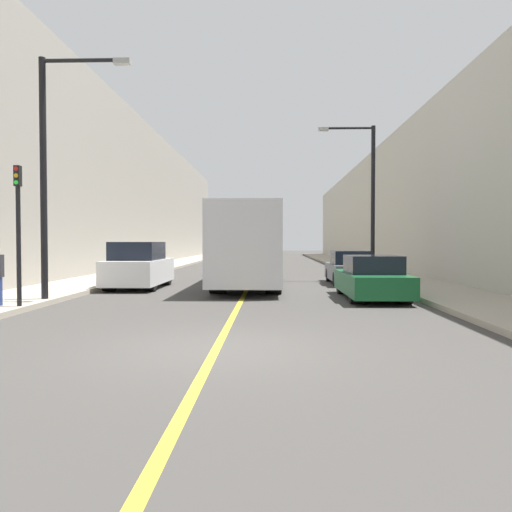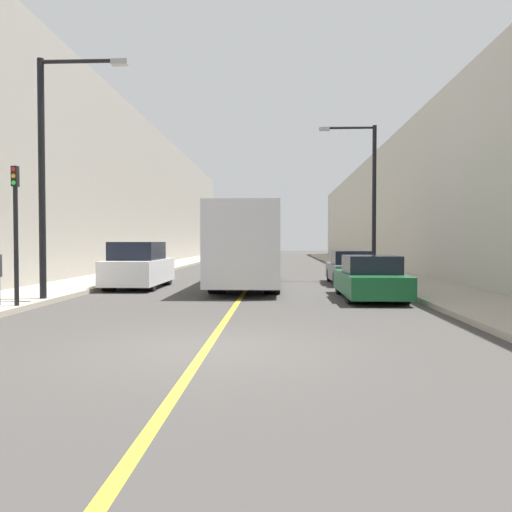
{
  "view_description": "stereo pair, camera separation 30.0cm",
  "coord_description": "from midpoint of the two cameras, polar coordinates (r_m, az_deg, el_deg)",
  "views": [
    {
      "loc": [
        0.98,
        -8.71,
        1.88
      ],
      "look_at": [
        0.3,
        12.71,
        1.28
      ],
      "focal_mm": 35.0,
      "sensor_mm": 36.0,
      "label": 1
    },
    {
      "loc": [
        1.28,
        -8.7,
        1.88
      ],
      "look_at": [
        0.3,
        12.71,
        1.28
      ],
      "focal_mm": 35.0,
      "sensor_mm": 36.0,
      "label": 2
    }
  ],
  "objects": [
    {
      "name": "sidewalk_left",
      "position": [
        39.61,
        -9.39,
        -1.02
      ],
      "size": [
        2.99,
        72.0,
        0.16
      ],
      "primitive_type": "cube",
      "color": "#A89E8C",
      "rests_on": "ground"
    },
    {
      "name": "car_right_near",
      "position": [
        16.9,
        13.37,
        -2.6
      ],
      "size": [
        1.86,
        4.63,
        1.44
      ],
      "color": "#145128",
      "rests_on": "ground"
    },
    {
      "name": "sidewalk_right",
      "position": [
        39.2,
        11.38,
        -1.05
      ],
      "size": [
        2.99,
        72.0,
        0.16
      ],
      "primitive_type": "cube",
      "color": "#A89E8C",
      "rests_on": "ground"
    },
    {
      "name": "parked_suv_left",
      "position": [
        20.85,
        -12.85,
        -1.21
      ],
      "size": [
        1.99,
        4.44,
        1.88
      ],
      "color": "silver",
      "rests_on": "ground"
    },
    {
      "name": "street_lamp_right",
      "position": [
        25.03,
        13.12,
        7.33
      ],
      "size": [
        2.78,
        0.24,
        7.36
      ],
      "color": "black",
      "rests_on": "sidewalk_right"
    },
    {
      "name": "building_row_right",
      "position": [
        39.92,
        16.4,
        5.15
      ],
      "size": [
        4.0,
        72.0,
        8.78
      ],
      "primitive_type": "cube",
      "color": "#B7B2A3",
      "rests_on": "ground"
    },
    {
      "name": "car_right_mid",
      "position": [
        22.77,
        11.06,
        -1.46
      ],
      "size": [
        1.75,
        4.27,
        1.49
      ],
      "color": "#51565B",
      "rests_on": "ground"
    },
    {
      "name": "road_center_line",
      "position": [
        38.76,
        0.94,
        -1.16
      ],
      "size": [
        0.16,
        72.0,
        0.01
      ],
      "primitive_type": "cube",
      "color": "gold",
      "rests_on": "ground"
    },
    {
      "name": "bus",
      "position": [
        21.33,
        -0.33,
        1.31
      ],
      "size": [
        2.59,
        10.58,
        3.29
      ],
      "color": "silver",
      "rests_on": "ground"
    },
    {
      "name": "street_lamp_left",
      "position": [
        16.52,
        -22.0,
        10.03
      ],
      "size": [
        2.78,
        0.24,
        7.25
      ],
      "color": "black",
      "rests_on": "sidewalk_left"
    },
    {
      "name": "traffic_light",
      "position": [
        14.86,
        -25.24,
        2.76
      ],
      "size": [
        0.16,
        0.18,
        3.76
      ],
      "color": "black",
      "rests_on": "sidewalk_left"
    },
    {
      "name": "ground_plane",
      "position": [
        8.97,
        -4.75,
        -10.51
      ],
      "size": [
        200.0,
        200.0,
        0.0
      ],
      "primitive_type": "plane",
      "color": "#3F3D3A"
    },
    {
      "name": "building_row_left",
      "position": [
        40.6,
        -14.29,
        6.71
      ],
      "size": [
        4.0,
        72.0,
        11.05
      ],
      "primitive_type": "cube",
      "color": "gray",
      "rests_on": "ground"
    }
  ]
}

